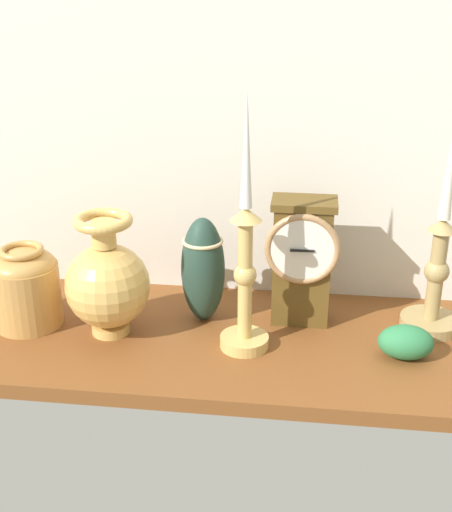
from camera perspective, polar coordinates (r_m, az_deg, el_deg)
The scene contains 9 objects.
ground_plane at distance 111.87cm, azimuth 1.07°, elevation -7.23°, with size 100.00×36.00×2.40cm, color brown.
back_wall at distance 117.19cm, azimuth 2.19°, elevation 11.88°, with size 120.00×2.00×65.00cm, color silver.
mantel_clock at distance 111.75cm, azimuth 6.33°, elevation -0.26°, with size 11.92×7.53×21.23cm.
candlestick_tall_left at distance 102.57cm, azimuth 1.60°, elevation -1.22°, with size 7.64×7.64×40.14cm.
candlestick_tall_center at distance 114.19cm, azimuth 17.13°, elevation -1.11°, with size 9.77×9.77×38.12cm.
brass_vase_bulbous at distance 110.03cm, azimuth -9.83°, elevation -2.17°, with size 13.51×13.51×20.12cm.
brass_vase_jar at distance 116.28cm, azimuth -16.40°, elevation -2.40°, with size 11.09×11.09×13.70cm.
tall_ceramic_vase at distance 112.50cm, azimuth -1.92°, elevation -1.09°, with size 7.22×7.22×18.12cm.
ivy_sprig at distance 107.89cm, azimuth 14.72°, elevation -6.95°, with size 8.39×5.88×5.30cm.
Camera 1 is at (10.02, -96.00, 55.35)cm, focal length 48.10 mm.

